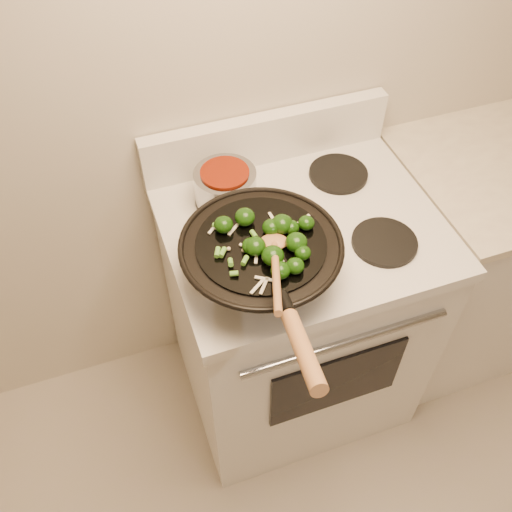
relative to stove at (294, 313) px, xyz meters
name	(u,v)px	position (x,y,z in m)	size (l,w,h in m)	color
stove	(294,313)	(0.00, 0.00, 0.00)	(0.78, 0.67, 1.08)	white
counter_unit	(498,249)	(0.85, 0.03, -0.01)	(0.89, 0.62, 0.91)	white
wok	(261,259)	(-0.18, -0.16, 0.53)	(0.41, 0.67, 0.26)	black
stirfry	(272,239)	(-0.16, -0.17, 0.60)	(0.27, 0.25, 0.05)	#123608
wooden_spoon	(275,260)	(-0.18, -0.24, 0.62)	(0.14, 0.30, 0.11)	#A77042
saucepan	(226,186)	(-0.18, 0.15, 0.51)	(0.18, 0.29, 0.10)	#96989E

